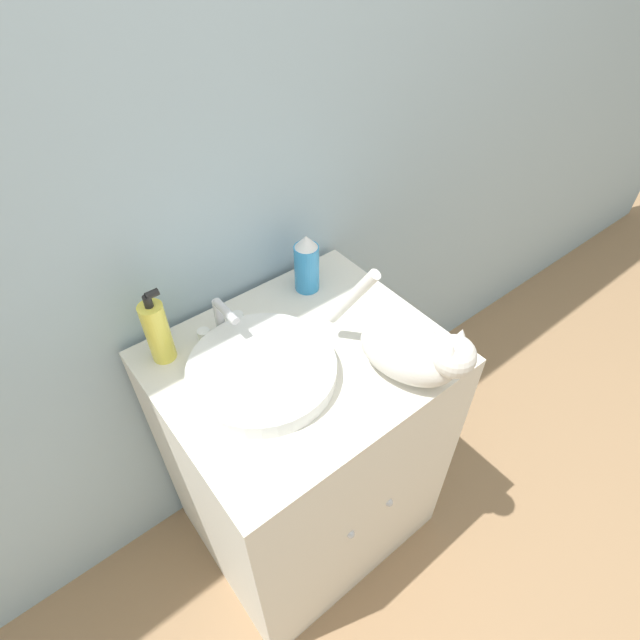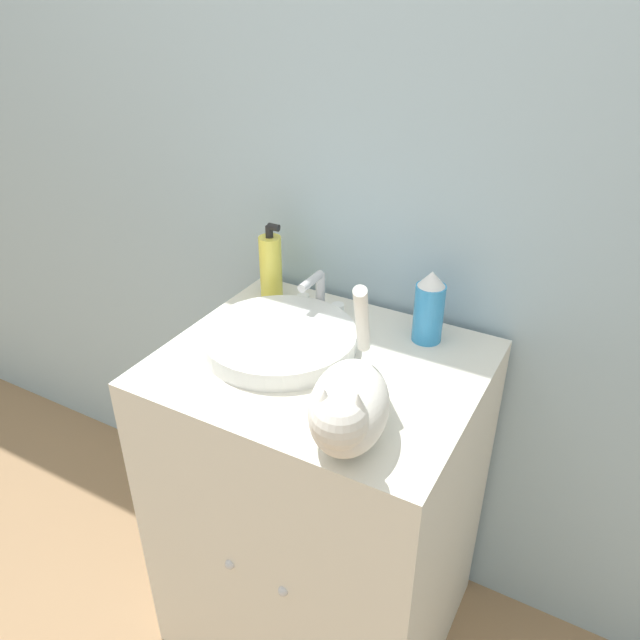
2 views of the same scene
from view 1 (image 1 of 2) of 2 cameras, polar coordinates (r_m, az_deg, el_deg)
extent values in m
plane|color=#997551|center=(1.93, 4.60, -27.63)|extent=(8.00, 8.00, 0.00)
cube|color=#9EB7C6|center=(1.28, -12.20, 15.97)|extent=(6.00, 0.05, 2.50)
cube|color=silver|center=(1.62, -1.73, -14.77)|extent=(0.71, 0.60, 0.89)
sphere|color=silver|center=(1.45, 3.59, -23.31)|extent=(0.02, 0.02, 0.02)
sphere|color=silver|center=(1.50, 7.97, -20.03)|extent=(0.02, 0.02, 0.02)
cylinder|color=white|center=(1.21, -6.62, -5.74)|extent=(0.36, 0.36, 0.04)
cylinder|color=silver|center=(1.31, -11.43, 0.35)|extent=(0.02, 0.02, 0.11)
cylinder|color=silver|center=(1.24, -10.70, 0.99)|extent=(0.02, 0.09, 0.02)
cylinder|color=white|center=(1.32, -13.10, -1.74)|extent=(0.03, 0.03, 0.03)
cylinder|color=white|center=(1.35, -9.38, 0.14)|extent=(0.03, 0.03, 0.03)
ellipsoid|color=silver|center=(1.19, 9.99, -3.63)|extent=(0.22, 0.28, 0.14)
sphere|color=silver|center=(1.14, 14.93, -3.96)|extent=(0.13, 0.13, 0.10)
cone|color=silver|center=(1.09, 14.76, -3.46)|extent=(0.05, 0.05, 0.04)
cone|color=silver|center=(1.13, 15.82, -1.74)|extent=(0.05, 0.05, 0.04)
cylinder|color=silver|center=(1.17, 3.69, 2.57)|extent=(0.07, 0.14, 0.20)
cylinder|color=#EADB4C|center=(1.26, -18.06, -1.37)|extent=(0.06, 0.06, 0.17)
cylinder|color=black|center=(1.19, -19.09, 2.01)|extent=(0.02, 0.02, 0.03)
cylinder|color=black|center=(1.19, -18.65, 2.83)|extent=(0.03, 0.02, 0.02)
cylinder|color=#338CCC|center=(1.41, -1.53, 5.96)|extent=(0.07, 0.07, 0.14)
cone|color=white|center=(1.35, -1.60, 8.95)|extent=(0.06, 0.06, 0.04)
camera|label=2|loc=(1.11, 69.58, 8.32)|focal=35.00mm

